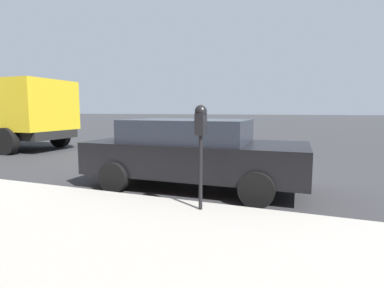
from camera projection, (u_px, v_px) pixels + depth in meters
ground_plane at (199, 178)px, 7.51m from camera, size 220.00×220.00×0.00m
parking_meter at (201, 130)px, 4.64m from camera, size 0.21×0.19×1.66m
car_black at (194, 151)px, 6.57m from camera, size 2.22×4.73×1.50m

